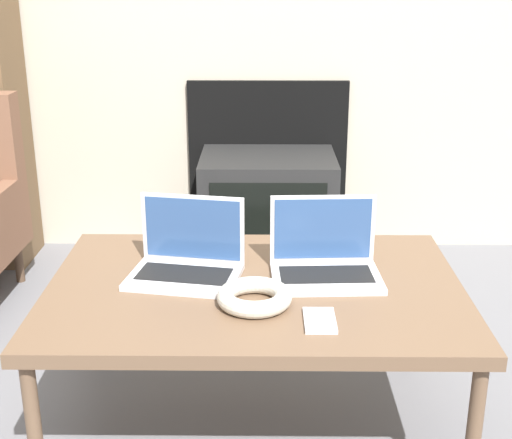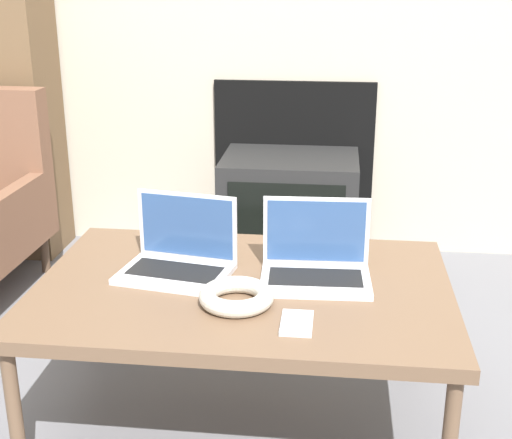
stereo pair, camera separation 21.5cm
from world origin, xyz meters
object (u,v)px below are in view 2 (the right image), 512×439
Objects in this scene: laptop_left at (180,256)px; tv at (289,212)px; phone at (297,323)px; laptop_right at (316,262)px; headphones at (237,296)px.

tv is (0.23, 1.12, -0.25)m from laptop_left.
laptop_left is 2.61× the size of phone.
tv is at bearing 94.64° from phone.
tv is (-0.15, 1.12, -0.25)m from laptop_right.
phone is (-0.03, -0.28, -0.04)m from laptop_right.
laptop_left and laptop_right have the same top height.
phone is at bearing -99.35° from laptop_right.
laptop_right is 1.60× the size of headphones.
laptop_left is 0.44m from phone.
laptop_left is 1.72× the size of headphones.
tv is at bearing 94.92° from laptop_right.
headphones is (-0.19, -0.19, -0.02)m from laptop_right.
laptop_right is 0.28m from phone.
laptop_left is at bearing 140.86° from phone.
headphones is at bearing -91.78° from tv.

